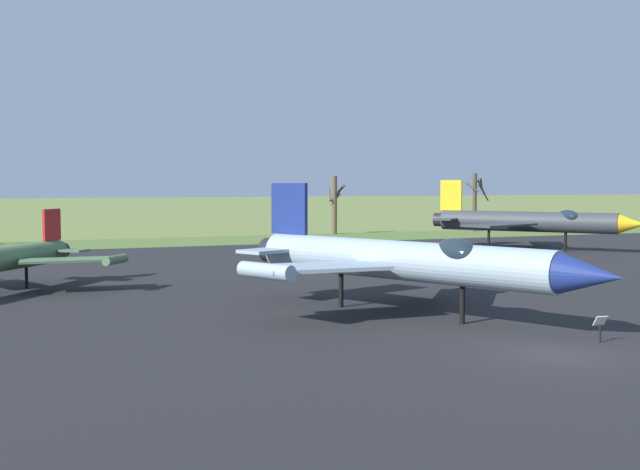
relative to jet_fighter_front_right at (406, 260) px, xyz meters
The scene contains 8 objects.
ground_plane 8.83m from the jet_fighter_front_right, 81.75° to the right, with size 600.00×600.00×0.00m, color olive.
asphalt_apron 10.01m from the jet_fighter_front_right, 82.80° to the left, with size 99.49×60.15×0.05m, color black.
grass_verge_strip 45.79m from the jet_fighter_front_right, 88.47° to the left, with size 159.49×12.00×0.06m, color #536C31.
jet_fighter_front_right is the anchor object (origin of this frame).
info_placard_front_right 8.52m from the jet_fighter_front_right, 63.60° to the right, with size 0.48×0.29×0.99m.
jet_fighter_rear_right 35.80m from the jet_fighter_front_right, 45.09° to the left, with size 13.79×15.08×5.91m.
bare_tree_left_of_center 54.34m from the jet_fighter_front_right, 70.22° to the left, with size 2.18×1.84×6.47m.
bare_tree_center 60.84m from the jet_fighter_front_right, 54.29° to the left, with size 2.77×1.94×6.80m.
Camera 1 is at (-16.82, -20.79, 5.61)m, focal length 44.40 mm.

